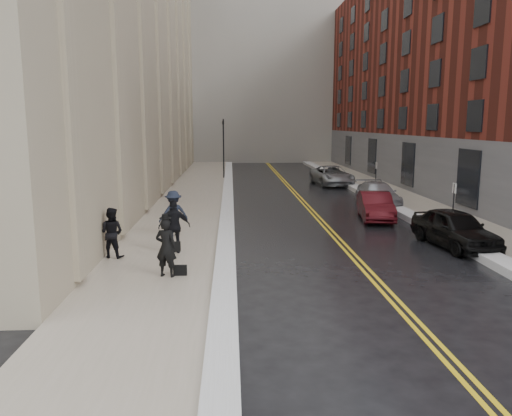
{
  "coord_description": "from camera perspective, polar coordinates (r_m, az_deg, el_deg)",
  "views": [
    {
      "loc": [
        -1.99,
        -13.42,
        4.84
      ],
      "look_at": [
        -1.03,
        5.57,
        1.6
      ],
      "focal_mm": 35.0,
      "sensor_mm": 36.0,
      "label": 1
    }
  ],
  "objects": [
    {
      "name": "lane_stripe_b",
      "position": [
        30.17,
        5.92,
        0.39
      ],
      "size": [
        0.12,
        64.0,
        0.01
      ],
      "primitive_type": "cube",
      "color": "gold",
      "rests_on": "ground"
    },
    {
      "name": "pedestrian_c",
      "position": [
        18.37,
        -9.31,
        -2.1
      ],
      "size": [
        1.22,
        0.69,
        1.97
      ],
      "primitive_type": "imported",
      "rotation": [
        0.0,
        0.0,
        3.33
      ],
      "color": "black",
      "rests_on": "sidewalk_left"
    },
    {
      "name": "ground",
      "position": [
        14.41,
        5.28,
        -10.0
      ],
      "size": [
        160.0,
        160.0,
        0.0
      ],
      "primitive_type": "plane",
      "color": "black",
      "rests_on": "ground"
    },
    {
      "name": "pedestrian_b",
      "position": [
        21.17,
        -9.41,
        -0.61
      ],
      "size": [
        1.42,
        1.13,
        1.92
      ],
      "primitive_type": "imported",
      "rotation": [
        0.0,
        0.0,
        3.53
      ],
      "color": "#1A202F",
      "rests_on": "sidewalk_left"
    },
    {
      "name": "sidewalk_left",
      "position": [
        29.91,
        -7.68,
        0.42
      ],
      "size": [
        4.0,
        64.0,
        0.15
      ],
      "primitive_type": "cube",
      "color": "gray",
      "rests_on": "ground"
    },
    {
      "name": "snow_ridge_right",
      "position": [
        31.16,
        14.19,
        0.72
      ],
      "size": [
        0.85,
        60.8,
        0.3
      ],
      "primitive_type": "cube",
      "color": "white",
      "rests_on": "ground"
    },
    {
      "name": "pedestrian_main",
      "position": [
        15.61,
        -10.23,
        -4.47
      ],
      "size": [
        0.76,
        0.6,
        1.84
      ],
      "primitive_type": "imported",
      "rotation": [
        0.0,
        0.0,
        2.88
      ],
      "color": "black",
      "rests_on": "sidewalk_left"
    },
    {
      "name": "lane_stripe_a",
      "position": [
        30.13,
        5.47,
        0.39
      ],
      "size": [
        0.12,
        64.0,
        0.01
      ],
      "primitive_type": "cube",
      "color": "gold",
      "rests_on": "ground"
    },
    {
      "name": "parking_sign_far",
      "position": [
        35.03,
        13.54,
        3.69
      ],
      "size": [
        0.06,
        0.35,
        2.23
      ],
      "color": "black",
      "rests_on": "ground"
    },
    {
      "name": "tower_far_right",
      "position": [
        82.81,
        8.92,
        21.52
      ],
      "size": [
        22.0,
        18.0,
        44.0
      ],
      "primitive_type": "cube",
      "color": "slate",
      "rests_on": "ground"
    },
    {
      "name": "sidewalk_right",
      "position": [
        31.77,
        17.38,
        0.6
      ],
      "size": [
        3.0,
        64.0,
        0.15
      ],
      "primitive_type": "cube",
      "color": "gray",
      "rests_on": "ground"
    },
    {
      "name": "traffic_signal",
      "position": [
        43.46,
        -3.73,
        7.33
      ],
      "size": [
        0.18,
        0.15,
        5.2
      ],
      "color": "black",
      "rests_on": "ground"
    },
    {
      "name": "car_maroon",
      "position": [
        25.99,
        13.48,
        0.23
      ],
      "size": [
        2.04,
        4.39,
        1.39
      ],
      "primitive_type": "imported",
      "rotation": [
        0.0,
        0.0,
        -0.14
      ],
      "color": "#420B11",
      "rests_on": "ground"
    },
    {
      "name": "snow_ridge_left",
      "position": [
        29.8,
        -3.27,
        0.56
      ],
      "size": [
        0.7,
        60.8,
        0.26
      ],
      "primitive_type": "cube",
      "color": "white",
      "rests_on": "ground"
    },
    {
      "name": "building_right",
      "position": [
        41.52,
        26.0,
        14.47
      ],
      "size": [
        14.0,
        50.0,
        18.0
      ],
      "primitive_type": "cube",
      "color": "maroon",
      "rests_on": "ground"
    },
    {
      "name": "car_black",
      "position": [
        21.12,
        21.77,
        -2.18
      ],
      "size": [
        2.37,
        4.63,
        1.51
      ],
      "primitive_type": "imported",
      "rotation": [
        0.0,
        0.0,
        0.14
      ],
      "color": "black",
      "rests_on": "ground"
    },
    {
      "name": "car_silver_far",
      "position": [
        39.91,
        8.66,
        3.68
      ],
      "size": [
        2.98,
        5.62,
        1.51
      ],
      "primitive_type": "imported",
      "rotation": [
        0.0,
        0.0,
        0.09
      ],
      "color": "#95989C",
      "rests_on": "ground"
    },
    {
      "name": "car_silver_near",
      "position": [
        30.4,
        13.74,
        1.54
      ],
      "size": [
        2.01,
        4.76,
        1.37
      ],
      "primitive_type": "imported",
      "rotation": [
        0.0,
        0.0,
        -0.02
      ],
      "color": "#A5A7AD",
      "rests_on": "ground"
    },
    {
      "name": "parking_sign_near",
      "position": [
        23.85,
        21.63,
        0.58
      ],
      "size": [
        0.06,
        0.35,
        2.23
      ],
      "color": "black",
      "rests_on": "ground"
    },
    {
      "name": "pedestrian_a",
      "position": [
        18.27,
        -16.18,
        -2.72
      ],
      "size": [
        1.02,
        0.89,
        1.78
      ],
      "primitive_type": "imported",
      "rotation": [
        0.0,
        0.0,
        2.87
      ],
      "color": "black",
      "rests_on": "sidewalk_left"
    }
  ]
}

